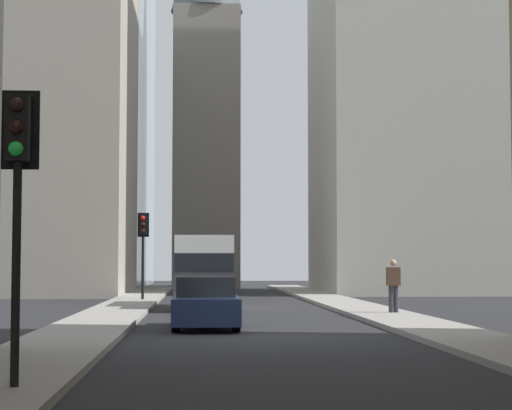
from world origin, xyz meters
TOP-DOWN VIEW (x-y plane):
  - ground_plane at (0.00, 0.00)m, footprint 135.00×135.00m
  - sidewalk_right at (0.00, 4.50)m, footprint 90.00×2.20m
  - sidewalk_left at (0.00, -4.50)m, footprint 90.00×2.20m
  - building_left_far at (31.72, -10.59)m, footprint 12.77×10.50m
  - building_right_far at (30.09, 10.59)m, footprint 13.25×10.50m
  - church_spire at (42.77, 1.14)m, footprint 5.16×5.16m
  - delivery_truck at (13.71, 1.40)m, footprint 6.46×2.25m
  - sedan_navy at (3.02, 1.40)m, footprint 4.30×1.78m
  - traffic_light_foreground at (-9.69, 4.05)m, footprint 0.43×0.52m
  - traffic_light_midblock at (19.60, 4.15)m, footprint 0.43×0.52m
  - pedestrian at (8.10, -4.90)m, footprint 0.26×0.44m

SIDE VIEW (x-z plane):
  - ground_plane at x=0.00m, z-range 0.00..0.00m
  - sidewalk_right at x=0.00m, z-range 0.00..0.14m
  - sidewalk_left at x=0.00m, z-range 0.00..0.14m
  - sedan_navy at x=3.02m, z-range -0.04..1.37m
  - pedestrian at x=8.10m, z-range 0.22..1.99m
  - delivery_truck at x=13.71m, z-range 0.04..2.88m
  - traffic_light_midblock at x=19.60m, z-range 1.06..4.99m
  - traffic_light_foreground at x=-9.69m, z-range 1.09..5.14m
  - building_right_far at x=30.09m, z-range 0.01..24.55m
  - building_left_far at x=31.72m, z-range 0.01..28.75m
  - church_spire at x=42.77m, z-range 0.65..30.49m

